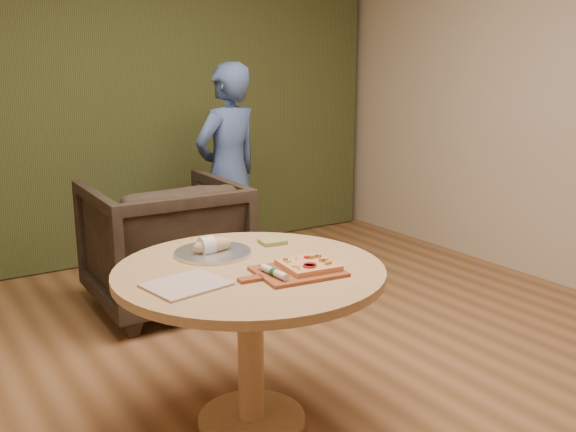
% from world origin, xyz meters
% --- Properties ---
extents(room_shell, '(5.04, 6.04, 2.84)m').
position_xyz_m(room_shell, '(0.00, 0.00, 1.40)').
color(room_shell, brown).
rests_on(room_shell, ground).
extents(curtain, '(4.80, 0.14, 2.78)m').
position_xyz_m(curtain, '(0.00, 2.90, 1.40)').
color(curtain, '#2F3719').
rests_on(curtain, ground).
extents(pedestal_table, '(1.18, 1.18, 0.75)m').
position_xyz_m(pedestal_table, '(-0.36, 0.11, 0.61)').
color(pedestal_table, tan).
rests_on(pedestal_table, ground).
extents(pizza_paddle, '(0.46, 0.32, 0.01)m').
position_xyz_m(pizza_paddle, '(-0.24, -0.07, 0.76)').
color(pizza_paddle, brown).
rests_on(pizza_paddle, pedestal_table).
extents(flatbread_pizza, '(0.24, 0.24, 0.04)m').
position_xyz_m(flatbread_pizza, '(-0.17, -0.07, 0.78)').
color(flatbread_pizza, '#E49759').
rests_on(flatbread_pizza, pizza_paddle).
extents(cutlery_roll, '(0.04, 0.20, 0.03)m').
position_xyz_m(cutlery_roll, '(-0.35, -0.08, 0.78)').
color(cutlery_roll, silver).
rests_on(cutlery_roll, pizza_paddle).
extents(newspaper, '(0.34, 0.30, 0.01)m').
position_xyz_m(newspaper, '(-0.69, 0.04, 0.76)').
color(newspaper, silver).
rests_on(newspaper, pedestal_table).
extents(serving_tray, '(0.36, 0.36, 0.02)m').
position_xyz_m(serving_tray, '(-0.41, 0.37, 0.76)').
color(serving_tray, silver).
rests_on(serving_tray, pedestal_table).
extents(bread_roll, '(0.19, 0.09, 0.09)m').
position_xyz_m(bread_roll, '(-0.42, 0.37, 0.79)').
color(bread_roll, tan).
rests_on(bread_roll, serving_tray).
extents(green_packet, '(0.13, 0.11, 0.02)m').
position_xyz_m(green_packet, '(-0.08, 0.37, 0.76)').
color(green_packet, '#606B30').
rests_on(green_packet, pedestal_table).
extents(armchair, '(0.96, 0.90, 0.96)m').
position_xyz_m(armchair, '(-0.13, 1.69, 0.48)').
color(armchair, black).
rests_on(armchair, ground).
extents(person_standing, '(0.67, 0.53, 1.62)m').
position_xyz_m(person_standing, '(0.54, 2.02, 0.81)').
color(person_standing, '#364C7D').
rests_on(person_standing, ground).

